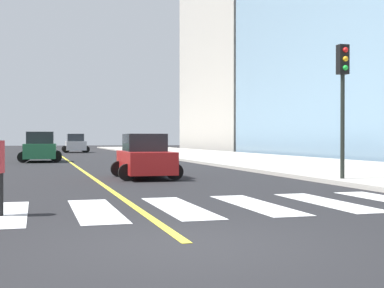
{
  "coord_description": "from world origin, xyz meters",
  "views": [
    {
      "loc": [
        -2.09,
        -7.61,
        1.51
      ],
      "look_at": [
        9.95,
        34.83,
        1.05
      ],
      "focal_mm": 51.69,
      "sensor_mm": 36.0,
      "label": 1
    }
  ],
  "objects_px": {
    "traffic_light_near_corner": "(343,84)",
    "car_green_third": "(40,148)",
    "car_red_second": "(145,157)",
    "car_silver_nearest": "(75,144)"
  },
  "relations": [
    {
      "from": "traffic_light_near_corner",
      "to": "car_green_third",
      "type": "bearing_deg",
      "value": -64.28
    },
    {
      "from": "car_green_third",
      "to": "traffic_light_near_corner",
      "type": "relative_size",
      "value": 0.97
    },
    {
      "from": "car_red_second",
      "to": "traffic_light_near_corner",
      "type": "bearing_deg",
      "value": 147.29
    },
    {
      "from": "car_red_second",
      "to": "traffic_light_near_corner",
      "type": "xyz_separation_m",
      "value": [
        6.01,
        -4.0,
        2.55
      ]
    },
    {
      "from": "car_silver_nearest",
      "to": "car_red_second",
      "type": "distance_m",
      "value": 39.03
    },
    {
      "from": "car_silver_nearest",
      "to": "car_green_third",
      "type": "bearing_deg",
      "value": 81.36
    },
    {
      "from": "car_silver_nearest",
      "to": "traffic_light_near_corner",
      "type": "xyz_separation_m",
      "value": [
        5.94,
        -43.03,
        2.41
      ]
    },
    {
      "from": "car_silver_nearest",
      "to": "car_red_second",
      "type": "xyz_separation_m",
      "value": [
        -0.07,
        -39.03,
        -0.14
      ]
    },
    {
      "from": "car_red_second",
      "to": "traffic_light_near_corner",
      "type": "relative_size",
      "value": 0.84
    },
    {
      "from": "car_silver_nearest",
      "to": "traffic_light_near_corner",
      "type": "height_order",
      "value": "traffic_light_near_corner"
    }
  ]
}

